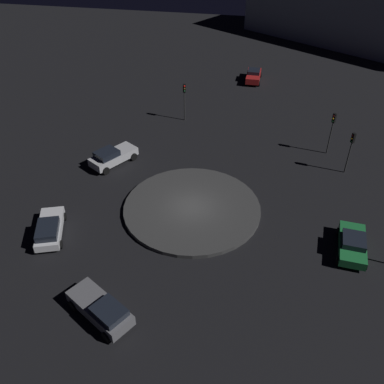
% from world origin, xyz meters
% --- Properties ---
extents(ground_plane, '(118.63, 118.63, 0.00)m').
position_xyz_m(ground_plane, '(0.00, 0.00, 0.00)').
color(ground_plane, black).
extents(roundabout_island, '(11.01, 11.01, 0.32)m').
position_xyz_m(roundabout_island, '(0.00, 0.00, 0.16)').
color(roundabout_island, '#383838').
rests_on(roundabout_island, ground_plane).
extents(car_green, '(2.33, 4.33, 1.39)m').
position_xyz_m(car_green, '(12.06, -2.47, 0.72)').
color(car_green, '#1E7238').
rests_on(car_green, ground_plane).
extents(car_silver, '(3.94, 4.76, 1.62)m').
position_xyz_m(car_silver, '(-8.51, 5.18, 0.83)').
color(car_silver, silver).
rests_on(car_silver, ground_plane).
extents(car_grey, '(4.78, 3.83, 1.47)m').
position_xyz_m(car_grey, '(-3.41, -11.16, 0.78)').
color(car_grey, slate).
rests_on(car_grey, ground_plane).
extents(car_red, '(1.96, 4.24, 1.47)m').
position_xyz_m(car_red, '(2.88, 27.53, 0.76)').
color(car_red, red).
rests_on(car_red, ground_plane).
extents(car_white, '(3.07, 4.68, 1.39)m').
position_xyz_m(car_white, '(-9.76, -5.06, 0.72)').
color(car_white, white).
rests_on(car_white, ground_plane).
extents(traffic_light_northeast, '(0.40, 0.37, 4.01)m').
position_xyz_m(traffic_light_northeast, '(12.58, 7.83, 2.86)').
color(traffic_light_northeast, '#2D2D2D').
rests_on(traffic_light_northeast, ground_plane).
extents(traffic_light_north, '(0.34, 0.38, 4.15)m').
position_xyz_m(traffic_light_north, '(-3.72, 15.07, 2.96)').
color(traffic_light_north, '#2D2D2D').
rests_on(traffic_light_north, ground_plane).
extents(traffic_light_northeast_near, '(0.39, 0.39, 4.21)m').
position_xyz_m(traffic_light_northeast_near, '(11.19, 10.90, 3.00)').
color(traffic_light_northeast_near, '#2D2D2D').
rests_on(traffic_light_northeast_near, ground_plane).
extents(store_building, '(35.60, 28.17, 8.96)m').
position_xyz_m(store_building, '(17.38, 46.76, 4.48)').
color(store_building, '#8C939E').
rests_on(store_building, ground_plane).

